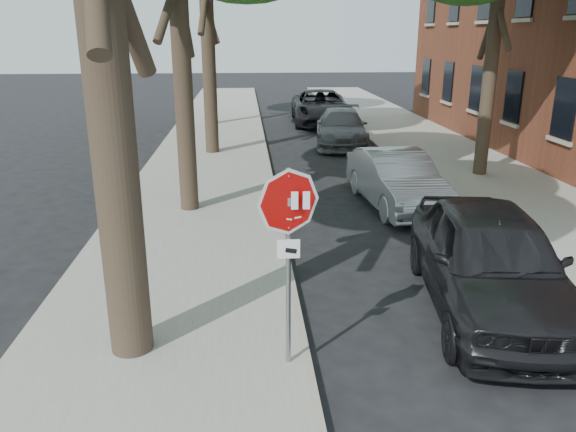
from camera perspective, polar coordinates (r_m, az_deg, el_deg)
name	(u,v)px	position (r m, az deg, el deg)	size (l,w,h in m)	color
ground	(341,367)	(7.76, 5.37, -15.01)	(120.00, 120.00, 0.00)	black
sidewalk_left	(207,165)	(18.91, -8.27, 5.11)	(4.00, 55.00, 0.12)	gray
sidewalk_right	(456,161)	(20.19, 16.67, 5.35)	(4.00, 55.00, 0.12)	gray
curb_left	(268,164)	(18.88, -2.03, 5.28)	(0.12, 55.00, 0.13)	#9E9384
curb_right	(397,162)	(19.55, 11.02, 5.40)	(0.12, 55.00, 0.13)	#9E9384
stop_sign	(288,231)	(6.78, 0.05, -1.52)	(0.76, 0.34, 2.61)	gray
car_a	(490,260)	(9.39, 19.84, -4.19)	(1.99, 4.94, 1.68)	black
car_b	(396,180)	(14.48, 10.96, 3.64)	(1.50, 4.30, 1.42)	#94959B
car_c	(341,128)	(22.52, 5.44, 8.91)	(1.95, 4.79, 1.39)	#4E4F53
car_d	(321,107)	(27.99, 3.37, 10.98)	(2.70, 5.85, 1.63)	black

